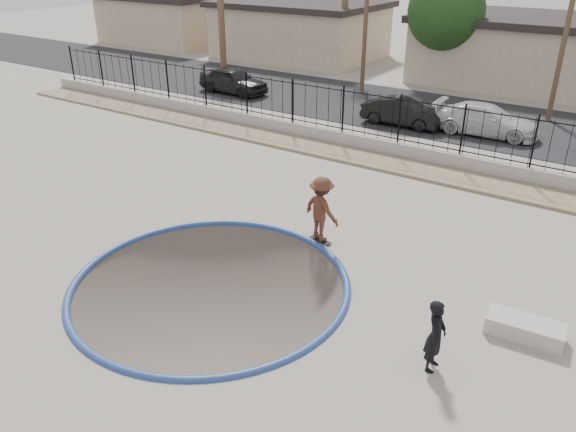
# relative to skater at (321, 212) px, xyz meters

# --- Properties ---
(ground) EXTENTS (120.00, 120.00, 2.20)m
(ground) POSITION_rel_skater_xyz_m (-1.13, 9.52, -2.04)
(ground) COLOR gray
(ground) RESTS_ON ground
(bowl_pit) EXTENTS (6.84, 6.84, 1.80)m
(bowl_pit) POSITION_rel_skater_xyz_m (-1.13, -3.48, -0.94)
(bowl_pit) COLOR #463E35
(bowl_pit) RESTS_ON ground
(coping_ring) EXTENTS (7.04, 7.04, 0.20)m
(coping_ring) POSITION_rel_skater_xyz_m (-1.13, -3.48, -0.94)
(coping_ring) COLOR navy
(coping_ring) RESTS_ON ground
(rock_strip) EXTENTS (42.00, 1.60, 0.11)m
(rock_strip) POSITION_rel_skater_xyz_m (-1.13, 6.72, -0.89)
(rock_strip) COLOR #9B8865
(rock_strip) RESTS_ON ground
(retaining_wall) EXTENTS (42.00, 0.45, 0.60)m
(retaining_wall) POSITION_rel_skater_xyz_m (-1.13, 7.82, -0.64)
(retaining_wall) COLOR gray
(retaining_wall) RESTS_ON ground
(fence) EXTENTS (40.00, 0.04, 1.80)m
(fence) POSITION_rel_skater_xyz_m (-1.13, 7.82, 0.56)
(fence) COLOR black
(fence) RESTS_ON retaining_wall
(street) EXTENTS (90.00, 8.00, 0.04)m
(street) POSITION_rel_skater_xyz_m (-1.13, 14.52, -0.92)
(street) COLOR black
(street) RESTS_ON ground
(house_west_far) EXTENTS (10.60, 8.60, 3.90)m
(house_west_far) POSITION_rel_skater_xyz_m (-29.13, 24.02, 1.03)
(house_west_far) COLOR tan
(house_west_far) RESTS_ON ground
(house_west) EXTENTS (11.60, 8.60, 3.90)m
(house_west) POSITION_rel_skater_xyz_m (-16.13, 24.02, 1.03)
(house_west) COLOR tan
(house_west) RESTS_ON ground
(house_center) EXTENTS (10.60, 8.60, 3.90)m
(house_center) POSITION_rel_skater_xyz_m (-1.13, 24.02, 1.03)
(house_center) COLOR tan
(house_center) RESTS_ON ground
(utility_pole_left) EXTENTS (1.70, 0.24, 9.00)m
(utility_pole_left) POSITION_rel_skater_xyz_m (-7.13, 16.52, 3.76)
(utility_pole_left) COLOR #473323
(utility_pole_left) RESTS_ON ground
(utility_pole_mid) EXTENTS (1.70, 0.24, 9.50)m
(utility_pole_mid) POSITION_rel_skater_xyz_m (2.87, 16.52, 4.01)
(utility_pole_mid) COLOR #473323
(utility_pole_mid) RESTS_ON ground
(street_tree_left) EXTENTS (4.32, 4.32, 6.36)m
(street_tree_left) POSITION_rel_skater_xyz_m (-4.13, 20.52, 3.25)
(street_tree_left) COLOR #473323
(street_tree_left) RESTS_ON ground
(skater) EXTENTS (1.36, 1.00, 1.88)m
(skater) POSITION_rel_skater_xyz_m (0.00, 0.00, 0.00)
(skater) COLOR brown
(skater) RESTS_ON ground
(skateboard) EXTENTS (0.74, 0.30, 0.06)m
(skateboard) POSITION_rel_skater_xyz_m (-0.00, 0.00, -0.89)
(skateboard) COLOR black
(skateboard) RESTS_ON ground
(videographer) EXTENTS (0.43, 0.61, 1.58)m
(videographer) POSITION_rel_skater_xyz_m (4.57, -3.30, -0.15)
(videographer) COLOR black
(videographer) RESTS_ON ground
(concrete_ledge) EXTENTS (1.65, 0.81, 0.40)m
(concrete_ledge) POSITION_rel_skater_xyz_m (5.88, -1.22, -0.74)
(concrete_ledge) COLOR #B1AA9D
(concrete_ledge) RESTS_ON ground
(car_a) EXTENTS (4.25, 1.89, 1.42)m
(car_a) POSITION_rel_skater_xyz_m (-13.04, 12.28, -0.20)
(car_a) COLOR black
(car_a) RESTS_ON street
(car_b) EXTENTS (3.79, 1.35, 1.24)m
(car_b) POSITION_rel_skater_xyz_m (-2.62, 11.77, -0.28)
(car_b) COLOR black
(car_b) RESTS_ON street
(car_c) EXTENTS (4.62, 2.07, 1.32)m
(car_c) POSITION_rel_skater_xyz_m (0.98, 12.52, -0.25)
(car_c) COLOR silver
(car_c) RESTS_ON street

